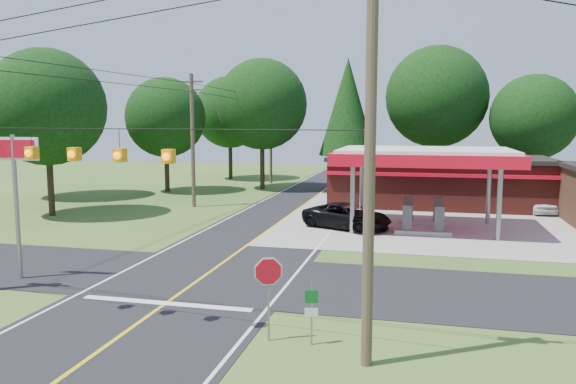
% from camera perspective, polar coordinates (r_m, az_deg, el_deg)
% --- Properties ---
extents(ground, '(120.00, 120.00, 0.00)m').
position_cam_1_polar(ground, '(24.16, -8.58, -8.53)').
color(ground, '#32591F').
rests_on(ground, ground).
extents(main_highway, '(8.00, 120.00, 0.02)m').
position_cam_1_polar(main_highway, '(24.16, -8.58, -8.51)').
color(main_highway, black).
rests_on(main_highway, ground).
extents(cross_road, '(70.00, 7.00, 0.02)m').
position_cam_1_polar(cross_road, '(24.15, -8.58, -8.50)').
color(cross_road, black).
rests_on(cross_road, ground).
extents(lane_center_yellow, '(0.15, 110.00, 0.00)m').
position_cam_1_polar(lane_center_yellow, '(24.15, -8.58, -8.47)').
color(lane_center_yellow, yellow).
rests_on(lane_center_yellow, main_highway).
extents(gas_canopy, '(10.60, 7.40, 4.88)m').
position_cam_1_polar(gas_canopy, '(34.60, 13.73, 3.30)').
color(gas_canopy, gray).
rests_on(gas_canopy, ground).
extents(convenience_store, '(16.40, 7.55, 3.80)m').
position_cam_1_polar(convenience_store, '(44.77, 14.86, 1.10)').
color(convenience_store, maroon).
rests_on(convenience_store, ground).
extents(utility_pole_near_right, '(1.80, 0.30, 11.50)m').
position_cam_1_polar(utility_pole_near_right, '(14.60, 8.35, 4.88)').
color(utility_pole_near_right, '#473828').
rests_on(utility_pole_near_right, ground).
extents(utility_pole_far_left, '(1.80, 0.30, 10.00)m').
position_cam_1_polar(utility_pole_far_left, '(42.97, -9.67, 5.39)').
color(utility_pole_far_left, '#473828').
rests_on(utility_pole_far_left, ground).
extents(utility_pole_north, '(0.30, 0.30, 9.50)m').
position_cam_1_polar(utility_pole_north, '(58.59, -1.76, 5.53)').
color(utility_pole_north, '#473828').
rests_on(utility_pole_north, ground).
extents(overhead_beacons, '(17.04, 2.04, 1.03)m').
position_cam_1_polar(overhead_beacons, '(18.36, -18.94, 5.83)').
color(overhead_beacons, black).
rests_on(overhead_beacons, ground).
extents(treeline_backdrop, '(70.27, 51.59, 13.30)m').
position_cam_1_polar(treeline_backdrop, '(46.24, 3.50, 8.44)').
color(treeline_backdrop, '#332316').
rests_on(treeline_backdrop, ground).
extents(suv_car, '(7.30, 7.30, 1.52)m').
position_cam_1_polar(suv_car, '(34.28, 6.01, -2.47)').
color(suv_car, black).
rests_on(suv_car, ground).
extents(sedan_car, '(4.60, 4.60, 1.40)m').
position_cam_1_polar(sedan_car, '(43.71, 24.08, -1.04)').
color(sedan_car, white).
rests_on(sedan_car, ground).
extents(big_stop_sign, '(2.22, 0.28, 5.98)m').
position_cam_1_polar(big_stop_sign, '(25.39, -26.03, 1.60)').
color(big_stop_sign, gray).
rests_on(big_stop_sign, ground).
extents(octagonal_stop_sign, '(0.83, 0.40, 2.58)m').
position_cam_1_polar(octagonal_stop_sign, '(16.75, -2.01, -8.74)').
color(octagonal_stop_sign, gray).
rests_on(octagonal_stop_sign, ground).
extents(route_sign_post, '(0.38, 0.14, 1.91)m').
position_cam_1_polar(route_sign_post, '(16.70, 2.40, -11.68)').
color(route_sign_post, gray).
rests_on(route_sign_post, ground).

